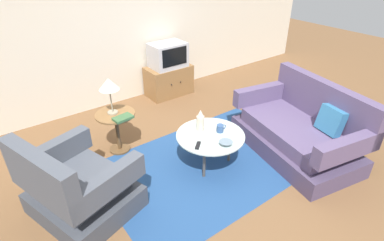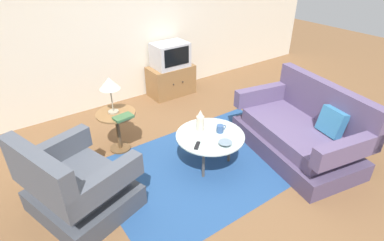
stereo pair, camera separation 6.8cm
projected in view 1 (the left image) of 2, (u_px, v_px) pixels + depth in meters
The scene contains 16 objects.
ground_plane at pixel (213, 174), 3.75m from camera, with size 16.00×16.00×0.00m, color brown.
back_wall at pixel (111, 22), 4.85m from camera, with size 9.00×0.12×2.70m, color beige.
area_rug at pixel (209, 163), 3.93m from camera, with size 2.68×1.78×0.00m, color navy.
armchair at pixel (78, 189), 3.08m from camera, with size 1.11×1.19×0.92m.
couch at pixel (300, 131), 4.02m from camera, with size 1.22×1.80×0.94m.
coffee_table at pixel (210, 137), 3.73m from camera, with size 0.83×0.83×0.44m.
side_table at pixel (116, 124), 3.99m from camera, with size 0.51×0.51×0.56m.
tv_stand at pixel (169, 80), 5.60m from camera, with size 0.81×0.49×0.53m.
television at pixel (168, 55), 5.35m from camera, with size 0.61×0.44×0.42m.
table_lamp at pixel (109, 85), 3.73m from camera, with size 0.25×0.25×0.48m.
vase at pixel (200, 121), 3.74m from camera, with size 0.10×0.10×0.28m.
mug at pixel (220, 128), 3.75m from camera, with size 0.14×0.09×0.10m.
bowl at pixel (226, 143), 3.52m from camera, with size 0.16×0.16×0.04m.
tv_remote_dark at pixel (198, 145), 3.50m from camera, with size 0.14×0.13×0.02m.
tv_remote_silver at pixel (209, 135), 3.69m from camera, with size 0.12×0.16×0.02m.
book at pixel (123, 118), 3.78m from camera, with size 0.25×0.17×0.03m.
Camera 1 is at (-1.93, -2.18, 2.46)m, focal length 28.75 mm.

